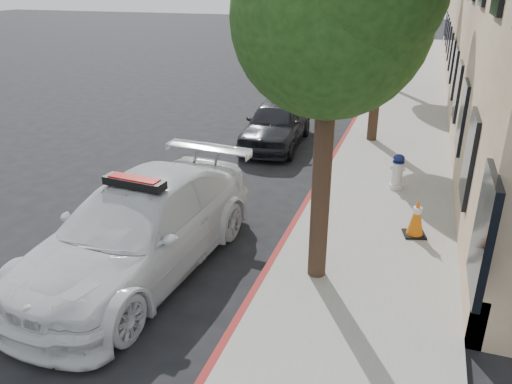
{
  "coord_description": "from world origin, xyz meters",
  "views": [
    {
      "loc": [
        4.22,
        -9.16,
        4.75
      ],
      "look_at": [
        1.45,
        -0.9,
        1.0
      ],
      "focal_mm": 35.0,
      "sensor_mm": 36.0,
      "label": 1
    }
  ],
  "objects": [
    {
      "name": "traffic_cone",
      "position": [
        4.41,
        -0.05,
        0.54
      ],
      "size": [
        0.5,
        0.5,
        0.78
      ],
      "rotation": [
        0.0,
        0.0,
        0.26
      ],
      "color": "black",
      "rests_on": "sidewalk"
    },
    {
      "name": "fire_hydrant",
      "position": [
        3.9,
        2.25,
        0.56
      ],
      "size": [
        0.35,
        0.32,
        0.84
      ],
      "rotation": [
        0.0,
        0.0,
        -0.01
      ],
      "color": "silver",
      "rests_on": "sidewalk"
    },
    {
      "name": "police_car",
      "position": [
        -0.09,
        -2.59,
        0.8
      ],
      "size": [
        2.66,
        5.63,
        1.74
      ],
      "rotation": [
        0.0,
        0.0,
        -0.08
      ],
      "color": "white",
      "rests_on": "ground"
    },
    {
      "name": "tree_near",
      "position": [
        2.93,
        -2.01,
        4.27
      ],
      "size": [
        2.92,
        2.82,
        5.62
      ],
      "color": "black",
      "rests_on": "sidewalk"
    },
    {
      "name": "tree_mid",
      "position": [
        2.93,
        5.99,
        4.16
      ],
      "size": [
        2.77,
        2.64,
        5.43
      ],
      "color": "black",
      "rests_on": "sidewalk"
    },
    {
      "name": "ground",
      "position": [
        0.0,
        0.0,
        0.0
      ],
      "size": [
        120.0,
        120.0,
        0.0
      ],
      "primitive_type": "plane",
      "color": "black",
      "rests_on": "ground"
    },
    {
      "name": "parked_car_far",
      "position": [
        -0.22,
        18.97,
        0.71
      ],
      "size": [
        1.64,
        4.35,
        1.42
      ],
      "primitive_type": "imported",
      "rotation": [
        0.0,
        0.0,
        0.03
      ],
      "color": "#161C37",
      "rests_on": "ground"
    },
    {
      "name": "curb_strip",
      "position": [
        2.06,
        10.0,
        0.07
      ],
      "size": [
        0.12,
        50.0,
        0.15
      ],
      "primitive_type": "cube",
      "color": "maroon",
      "rests_on": "ground"
    },
    {
      "name": "parked_car_mid",
      "position": [
        0.12,
        5.02,
        0.69
      ],
      "size": [
        1.83,
        4.11,
        1.37
      ],
      "primitive_type": "imported",
      "rotation": [
        0.0,
        0.0,
        0.05
      ],
      "color": "black",
      "rests_on": "ground"
    },
    {
      "name": "sidewalk",
      "position": [
        3.6,
        10.0,
        0.07
      ],
      "size": [
        3.2,
        50.0,
        0.15
      ],
      "primitive_type": "cube",
      "color": "gray",
      "rests_on": "ground"
    }
  ]
}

